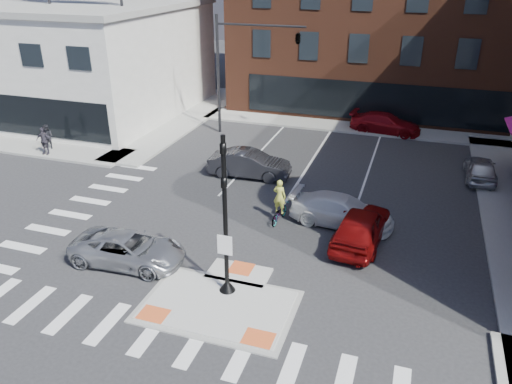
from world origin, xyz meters
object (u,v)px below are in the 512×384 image
(pedestrian_b, at_px, (44,141))
(bg_car_silver, at_px, (481,168))
(white_pickup, at_px, (342,211))
(bg_car_dark, at_px, (250,164))
(red_sedan, at_px, (361,226))
(cyclist, at_px, (279,208))
(silver_suv, at_px, (128,249))
(pedestrian_a, at_px, (47,137))
(bg_car_red, at_px, (385,123))

(pedestrian_b, bearing_deg, bg_car_silver, 1.25)
(white_pickup, height_order, bg_car_dark, bg_car_dark)
(red_sedan, distance_m, white_pickup, 1.77)
(red_sedan, height_order, cyclist, cyclist)
(silver_suv, distance_m, pedestrian_a, 15.48)
(bg_car_dark, relative_size, bg_car_silver, 1.18)
(white_pickup, bearing_deg, pedestrian_b, 85.70)
(white_pickup, xyz_separation_m, bg_car_dark, (-5.89, 4.00, 0.06))
(pedestrian_a, bearing_deg, cyclist, -15.11)
(bg_car_red, height_order, pedestrian_a, pedestrian_a)
(red_sedan, distance_m, bg_car_red, 15.90)
(cyclist, bearing_deg, pedestrian_a, -8.72)
(white_pickup, bearing_deg, bg_car_dark, 60.46)
(red_sedan, distance_m, pedestrian_b, 20.58)
(silver_suv, distance_m, white_pickup, 9.64)
(red_sedan, xyz_separation_m, bg_car_dark, (-6.96, 5.40, -0.05))
(bg_car_silver, relative_size, pedestrian_b, 2.26)
(bg_car_red, bearing_deg, cyclist, 173.35)
(bg_car_dark, bearing_deg, white_pickup, -127.74)
(pedestrian_b, bearing_deg, silver_suv, -47.23)
(white_pickup, bearing_deg, cyclist, 107.54)
(bg_car_red, bearing_deg, bg_car_dark, 154.32)
(pedestrian_a, bearing_deg, bg_car_red, 27.86)
(red_sedan, bearing_deg, bg_car_red, -82.42)
(silver_suv, height_order, white_pickup, white_pickup)
(white_pickup, relative_size, pedestrian_b, 2.78)
(white_pickup, xyz_separation_m, pedestrian_a, (-19.50, 3.88, 0.25))
(bg_car_silver, distance_m, pedestrian_b, 25.89)
(red_sedan, xyz_separation_m, white_pickup, (-1.08, 1.40, -0.11))
(bg_car_red, xyz_separation_m, pedestrian_a, (-20.13, -10.62, 0.23))
(silver_suv, height_order, cyclist, cyclist)
(white_pickup, bearing_deg, red_sedan, -137.68)
(silver_suv, xyz_separation_m, white_pickup, (7.56, 5.98, 0.05))
(red_sedan, distance_m, cyclist, 3.96)
(cyclist, bearing_deg, bg_car_silver, -131.59)
(bg_car_dark, height_order, pedestrian_a, pedestrian_a)
(silver_suv, bearing_deg, white_pickup, -54.80)
(silver_suv, bearing_deg, bg_car_red, -24.92)
(bg_car_dark, bearing_deg, bg_car_red, -35.35)
(silver_suv, relative_size, red_sedan, 0.98)
(red_sedan, xyz_separation_m, bg_car_silver, (5.36, 9.07, -0.14))
(red_sedan, bearing_deg, bg_car_silver, -114.61)
(red_sedan, bearing_deg, silver_suv, 33.91)
(silver_suv, bearing_deg, bg_car_dark, -12.67)
(bg_car_dark, relative_size, pedestrian_b, 2.66)
(red_sedan, relative_size, cyclist, 2.22)
(silver_suv, distance_m, cyclist, 7.15)
(bg_car_silver, bearing_deg, pedestrian_b, 9.34)
(bg_car_silver, bearing_deg, bg_car_red, -50.67)
(bg_car_dark, relative_size, pedestrian_a, 2.90)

